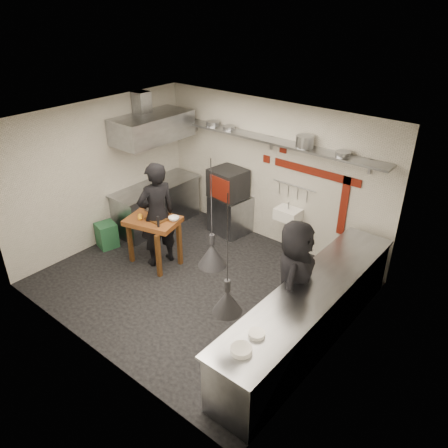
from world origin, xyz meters
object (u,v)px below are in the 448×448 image
Objects in this scene: oven_stand at (230,214)px; chef_right at (294,278)px; chef_left at (157,215)px; combi_oven at (228,183)px; green_bin at (107,235)px; prep_table at (155,241)px.

chef_right is at bearing -26.98° from oven_stand.
oven_stand is at bearing -172.51° from chef_left.
combi_oven is 0.33× the size of chef_left.
oven_stand is at bearing 53.70° from green_bin.
combi_oven is 1.74m from chef_left.
green_bin is at bearing 74.34° from chef_right.
chef_right reaches higher than combi_oven.
prep_table is (-0.27, -1.79, -0.63)m from combi_oven.
prep_table is at bearing -20.37° from chef_left.
chef_left reaches higher than chef_right.
oven_stand is at bearing 65.18° from prep_table.
combi_oven is 0.37× the size of chef_right.
chef_right is (2.56, -1.73, 0.49)m from oven_stand.
chef_right is at bearing -26.18° from combi_oven.
oven_stand is 1.60× the size of green_bin.
prep_table is at bearing -92.82° from oven_stand.
chef_left is (-0.23, -1.73, -0.11)m from combi_oven.
chef_right is (2.83, 0.02, -0.09)m from chef_left.
chef_left is at bearing 38.52° from prep_table.
green_bin is at bearing -118.69° from combi_oven.
combi_oven is (-0.04, -0.02, 0.69)m from oven_stand.
combi_oven is 0.71× the size of prep_table.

